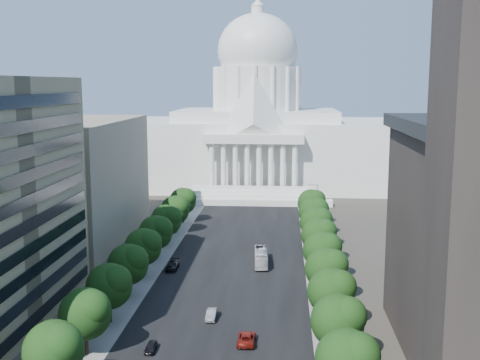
% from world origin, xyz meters
% --- Properties ---
extents(road_asphalt, '(30.00, 260.00, 0.01)m').
position_xyz_m(road_asphalt, '(0.00, 90.00, 0.00)').
color(road_asphalt, black).
rests_on(road_asphalt, ground).
extents(sidewalk_left, '(8.00, 260.00, 0.02)m').
position_xyz_m(sidewalk_left, '(-19.00, 90.00, 0.00)').
color(sidewalk_left, gray).
rests_on(sidewalk_left, ground).
extents(sidewalk_right, '(8.00, 260.00, 0.02)m').
position_xyz_m(sidewalk_right, '(19.00, 90.00, 0.00)').
color(sidewalk_right, gray).
rests_on(sidewalk_right, ground).
extents(capitol, '(120.00, 56.00, 73.00)m').
position_xyz_m(capitol, '(0.00, 184.89, 20.01)').
color(capitol, white).
rests_on(capitol, ground).
extents(office_block_left_far, '(38.00, 52.00, 30.00)m').
position_xyz_m(office_block_left_far, '(-48.00, 100.00, 15.00)').
color(office_block_left_far, gray).
rests_on(office_block_left_far, ground).
extents(tree_l_b, '(7.79, 7.60, 9.97)m').
position_xyz_m(tree_l_b, '(-17.66, 23.81, 6.45)').
color(tree_l_b, '#33261C').
rests_on(tree_l_b, ground).
extents(tree_l_c, '(7.79, 7.60, 9.97)m').
position_xyz_m(tree_l_c, '(-17.66, 35.81, 6.45)').
color(tree_l_c, '#33261C').
rests_on(tree_l_c, ground).
extents(tree_l_d, '(7.79, 7.60, 9.97)m').
position_xyz_m(tree_l_d, '(-17.66, 47.81, 6.45)').
color(tree_l_d, '#33261C').
rests_on(tree_l_d, ground).
extents(tree_l_e, '(7.79, 7.60, 9.97)m').
position_xyz_m(tree_l_e, '(-17.66, 59.81, 6.45)').
color(tree_l_e, '#33261C').
rests_on(tree_l_e, ground).
extents(tree_l_f, '(7.79, 7.60, 9.97)m').
position_xyz_m(tree_l_f, '(-17.66, 71.81, 6.45)').
color(tree_l_f, '#33261C').
rests_on(tree_l_f, ground).
extents(tree_l_g, '(7.79, 7.60, 9.97)m').
position_xyz_m(tree_l_g, '(-17.66, 83.81, 6.45)').
color(tree_l_g, '#33261C').
rests_on(tree_l_g, ground).
extents(tree_l_h, '(7.79, 7.60, 9.97)m').
position_xyz_m(tree_l_h, '(-17.66, 95.81, 6.45)').
color(tree_l_h, '#33261C').
rests_on(tree_l_h, ground).
extents(tree_l_i, '(7.79, 7.60, 9.97)m').
position_xyz_m(tree_l_i, '(-17.66, 107.81, 6.45)').
color(tree_l_i, '#33261C').
rests_on(tree_l_i, ground).
extents(tree_l_j, '(7.79, 7.60, 9.97)m').
position_xyz_m(tree_l_j, '(-17.66, 119.81, 6.45)').
color(tree_l_j, '#33261C').
rests_on(tree_l_j, ground).
extents(tree_r_b, '(7.79, 7.60, 9.97)m').
position_xyz_m(tree_r_b, '(18.34, 23.81, 6.45)').
color(tree_r_b, '#33261C').
rests_on(tree_r_b, ground).
extents(tree_r_c, '(7.79, 7.60, 9.97)m').
position_xyz_m(tree_r_c, '(18.34, 35.81, 6.45)').
color(tree_r_c, '#33261C').
rests_on(tree_r_c, ground).
extents(tree_r_d, '(7.79, 7.60, 9.97)m').
position_xyz_m(tree_r_d, '(18.34, 47.81, 6.45)').
color(tree_r_d, '#33261C').
rests_on(tree_r_d, ground).
extents(tree_r_e, '(7.79, 7.60, 9.97)m').
position_xyz_m(tree_r_e, '(18.34, 59.81, 6.45)').
color(tree_r_e, '#33261C').
rests_on(tree_r_e, ground).
extents(tree_r_f, '(7.79, 7.60, 9.97)m').
position_xyz_m(tree_r_f, '(18.34, 71.81, 6.45)').
color(tree_r_f, '#33261C').
rests_on(tree_r_f, ground).
extents(tree_r_g, '(7.79, 7.60, 9.97)m').
position_xyz_m(tree_r_g, '(18.34, 83.81, 6.45)').
color(tree_r_g, '#33261C').
rests_on(tree_r_g, ground).
extents(tree_r_h, '(7.79, 7.60, 9.97)m').
position_xyz_m(tree_r_h, '(18.34, 95.81, 6.45)').
color(tree_r_h, '#33261C').
rests_on(tree_r_h, ground).
extents(tree_r_i, '(7.79, 7.60, 9.97)m').
position_xyz_m(tree_r_i, '(18.34, 107.81, 6.45)').
color(tree_r_i, '#33261C').
rests_on(tree_r_i, ground).
extents(tree_r_j, '(7.79, 7.60, 9.97)m').
position_xyz_m(tree_r_j, '(18.34, 119.81, 6.45)').
color(tree_r_j, '#33261C').
rests_on(tree_r_j, ground).
extents(streetlight_b, '(2.61, 0.44, 9.00)m').
position_xyz_m(streetlight_b, '(19.90, 35.00, 5.82)').
color(streetlight_b, gray).
rests_on(streetlight_b, ground).
extents(streetlight_c, '(2.61, 0.44, 9.00)m').
position_xyz_m(streetlight_c, '(19.90, 60.00, 5.82)').
color(streetlight_c, gray).
rests_on(streetlight_c, ground).
extents(streetlight_d, '(2.61, 0.44, 9.00)m').
position_xyz_m(streetlight_d, '(19.90, 85.00, 5.82)').
color(streetlight_d, gray).
rests_on(streetlight_d, ground).
extents(streetlight_e, '(2.61, 0.44, 9.00)m').
position_xyz_m(streetlight_e, '(19.90, 110.00, 5.82)').
color(streetlight_e, gray).
rests_on(streetlight_e, ground).
extents(streetlight_f, '(2.61, 0.44, 9.00)m').
position_xyz_m(streetlight_f, '(19.90, 135.00, 5.82)').
color(streetlight_f, gray).
rests_on(streetlight_f, ground).
extents(car_dark_a, '(1.60, 3.82, 1.29)m').
position_xyz_m(car_dark_a, '(-8.89, 37.60, 0.65)').
color(car_dark_a, black).
rests_on(car_dark_a, ground).
extents(car_silver, '(1.63, 4.64, 1.53)m').
position_xyz_m(car_silver, '(-1.50, 50.50, 0.76)').
color(car_silver, '#A2A4A9').
rests_on(car_silver, ground).
extents(car_red, '(2.64, 5.72, 1.59)m').
position_xyz_m(car_red, '(4.93, 41.37, 0.79)').
color(car_red, maroon).
rests_on(car_red, ground).
extents(car_dark_b, '(2.35, 5.72, 1.66)m').
position_xyz_m(car_dark_b, '(-12.95, 76.76, 0.83)').
color(car_dark_b, black).
rests_on(car_dark_b, ground).
extents(city_bus, '(3.32, 11.64, 3.21)m').
position_xyz_m(city_bus, '(5.59, 81.66, 1.60)').
color(city_bus, silver).
rests_on(city_bus, ground).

